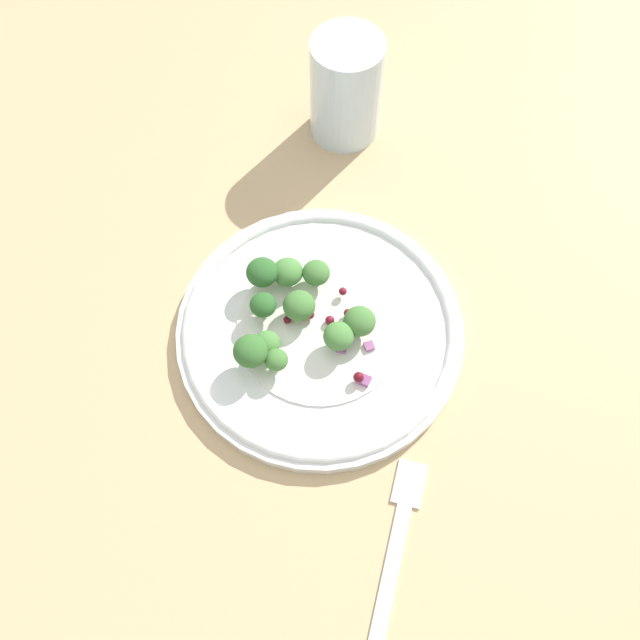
{
  "coord_description": "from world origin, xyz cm",
  "views": [
    {
      "loc": [
        4.83,
        -28.07,
        55.39
      ],
      "look_at": [
        1.0,
        -2.33,
        2.7
      ],
      "focal_mm": 38.3,
      "sensor_mm": 36.0,
      "label": 1
    }
  ],
  "objects_px": {
    "water_glass": "(346,89)",
    "broccoli_floret_0": "(276,360)",
    "plate": "(320,329)",
    "broccoli_floret_2": "(360,322)",
    "broccoli_floret_1": "(262,273)",
    "fork": "(393,562)"
  },
  "relations": [
    {
      "from": "broccoli_floret_2",
      "to": "water_glass",
      "type": "relative_size",
      "value": 0.26
    },
    {
      "from": "plate",
      "to": "water_glass",
      "type": "xyz_separation_m",
      "value": [
        -0.01,
        0.24,
        0.05
      ]
    },
    {
      "from": "plate",
      "to": "broccoli_floret_2",
      "type": "height_order",
      "value": "broccoli_floret_2"
    },
    {
      "from": "fork",
      "to": "broccoli_floret_1",
      "type": "bearing_deg",
      "value": 122.61
    },
    {
      "from": "broccoli_floret_0",
      "to": "water_glass",
      "type": "xyz_separation_m",
      "value": [
        0.02,
        0.28,
        0.02
      ]
    },
    {
      "from": "broccoli_floret_1",
      "to": "broccoli_floret_2",
      "type": "relative_size",
      "value": 1.02
    },
    {
      "from": "broccoli_floret_0",
      "to": "water_glass",
      "type": "relative_size",
      "value": 0.19
    },
    {
      "from": "broccoli_floret_0",
      "to": "fork",
      "type": "bearing_deg",
      "value": -51.03
    },
    {
      "from": "plate",
      "to": "broccoli_floret_1",
      "type": "bearing_deg",
      "value": 148.52
    },
    {
      "from": "fork",
      "to": "water_glass",
      "type": "xyz_separation_m",
      "value": [
        -0.09,
        0.43,
        0.05
      ]
    },
    {
      "from": "broccoli_floret_2",
      "to": "fork",
      "type": "height_order",
      "value": "broccoli_floret_2"
    },
    {
      "from": "fork",
      "to": "plate",
      "type": "bearing_deg",
      "value": 114.41
    },
    {
      "from": "plate",
      "to": "broccoli_floret_1",
      "type": "height_order",
      "value": "broccoli_floret_1"
    },
    {
      "from": "broccoli_floret_0",
      "to": "broccoli_floret_2",
      "type": "bearing_deg",
      "value": 34.94
    },
    {
      "from": "broccoli_floret_1",
      "to": "fork",
      "type": "bearing_deg",
      "value": -57.39
    },
    {
      "from": "broccoli_floret_1",
      "to": "water_glass",
      "type": "xyz_separation_m",
      "value": [
        0.05,
        0.21,
        0.02
      ]
    },
    {
      "from": "plate",
      "to": "fork",
      "type": "height_order",
      "value": "plate"
    },
    {
      "from": "broccoli_floret_0",
      "to": "water_glass",
      "type": "height_order",
      "value": "water_glass"
    },
    {
      "from": "water_glass",
      "to": "broccoli_floret_0",
      "type": "bearing_deg",
      "value": -94.09
    },
    {
      "from": "plate",
      "to": "broccoli_floret_0",
      "type": "height_order",
      "value": "broccoli_floret_0"
    },
    {
      "from": "plate",
      "to": "broccoli_floret_1",
      "type": "distance_m",
      "value": 0.07
    },
    {
      "from": "plate",
      "to": "water_glass",
      "type": "bearing_deg",
      "value": 92.39
    }
  ]
}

